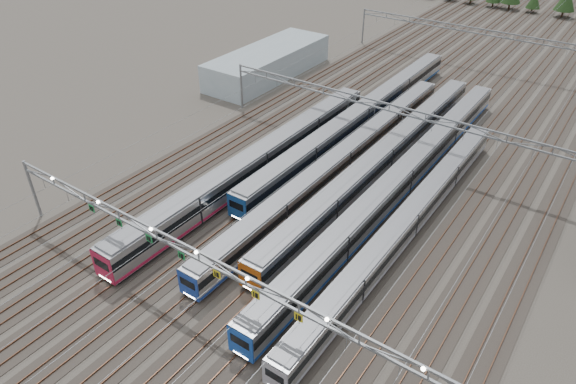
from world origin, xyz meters
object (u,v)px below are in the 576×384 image
Objects in this scene: train_c at (342,160)px; gantry_mid at (388,113)px; train_a at (258,162)px; west_shed at (268,62)px; gantry_far at (485,37)px; train_f at (407,222)px; train_d at (383,158)px; gantry_near at (198,258)px; train_e at (401,179)px; train_b at (360,117)px.

gantry_mid reaches higher than train_c.
train_a is at bearing -139.86° from train_c.
west_shed reaches higher than train_c.
west_shed is at bearing -138.64° from gantry_far.
west_shed reaches higher than train_f.
west_shed is at bearing 149.79° from train_d.
train_d is 1.07× the size of gantry_mid.
gantry_near is at bearing -93.80° from train_d.
train_c is 5.84m from train_d.
train_e is at bearing -37.94° from train_d.
train_f is at bearing -52.58° from train_d.
train_d is at bearing 86.20° from gantry_near.
gantry_far reaches higher than train_b.
train_c is 15.72m from train_f.
gantry_near is at bearing -64.31° from train_a.
gantry_far is 44.98m from west_shed.
gantry_mid is at bearing -90.00° from gantry_far.
train_d is 2.01× the size of west_shed.
train_d is 14.81m from train_f.
gantry_near is at bearing -90.07° from gantry_mid.
train_e is (18.00, 7.80, -0.19)m from train_a.
train_d is 1.07× the size of gantry_near.
train_a is 17.61m from train_d.
train_f is at bearing 63.68° from gantry_near.
train_a is 0.88× the size of train_d.
gantry_near reaches higher than train_e.
train_e is (13.50, -13.54, -0.04)m from train_b.
train_e is 1.19× the size of gantry_near.
gantry_near is at bearing -90.03° from gantry_far.
gantry_mid is (2.25, 9.24, 4.34)m from train_c.
train_a is 62.97m from gantry_far.
train_e is at bearing -31.14° from west_shed.
train_d is 41.54m from west_shed.
train_c is at bearing -178.66° from train_e.
gantry_near is 85.12m from gantry_far.
train_b is 1.12× the size of gantry_far.
train_c is 10.45m from gantry_mid.
train_c is 54.46m from gantry_far.
west_shed is (-31.40, 24.61, 0.63)m from train_c.
gantry_far is (11.25, 61.83, 4.06)m from train_a.
train_b is 45.40m from gantry_near.
train_b reaches higher than train_c.
train_b is at bearing -99.47° from gantry_far.
train_c is 2.05× the size of west_shed.
train_f is (22.50, -0.45, -0.37)m from train_a.
train_f is (4.50, -8.25, -0.18)m from train_e.
train_a is 0.94× the size of gantry_near.
train_d is at bearing -87.45° from gantry_far.
train_f is 55.52m from west_shed.
gantry_mid reaches higher than west_shed.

